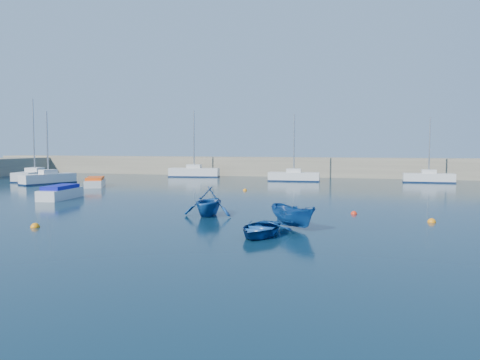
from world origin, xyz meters
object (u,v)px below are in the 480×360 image
(sailboat_5, at_px, (194,172))
(sailboat_7, at_px, (429,177))
(motorboat_2, at_px, (95,182))
(sailboat_3, at_px, (48,178))
(motorboat_1, at_px, (61,192))
(sailboat_6, at_px, (294,176))
(dinghy_left, at_px, (208,201))
(dinghy_right, at_px, (293,216))
(dinghy_center, at_px, (260,229))
(sailboat_4, at_px, (35,175))

(sailboat_5, xyz_separation_m, sailboat_7, (29.50, -1.78, -0.08))
(sailboat_7, height_order, motorboat_2, sailboat_7)
(sailboat_3, relative_size, motorboat_2, 1.60)
(motorboat_1, bearing_deg, sailboat_3, 124.39)
(sailboat_6, relative_size, dinghy_left, 2.39)
(motorboat_2, distance_m, dinghy_left, 24.23)
(sailboat_5, relative_size, dinghy_left, 2.68)
(motorboat_2, distance_m, dinghy_right, 30.33)
(sailboat_7, relative_size, motorboat_2, 1.49)
(motorboat_2, relative_size, dinghy_center, 1.45)
(sailboat_4, distance_m, dinghy_right, 43.04)
(motorboat_1, relative_size, dinghy_center, 1.36)
(sailboat_5, xyz_separation_m, motorboat_2, (-4.26, -16.91, -0.21))
(dinghy_center, bearing_deg, dinghy_right, 71.49)
(dinghy_left, xyz_separation_m, dinghy_right, (5.60, -2.79, -0.25))
(motorboat_1, xyz_separation_m, dinghy_left, (14.36, -5.22, 0.36))
(sailboat_7, height_order, motorboat_1, sailboat_7)
(sailboat_7, bearing_deg, dinghy_left, 151.83)
(sailboat_5, xyz_separation_m, dinghy_left, (14.01, -32.83, 0.21))
(sailboat_5, height_order, motorboat_2, sailboat_5)
(motorboat_2, bearing_deg, motorboat_1, -97.09)
(motorboat_1, xyz_separation_m, motorboat_2, (-3.91, 10.70, -0.06))
(sailboat_4, height_order, motorboat_1, sailboat_4)
(sailboat_4, bearing_deg, dinghy_left, -49.51)
(motorboat_1, height_order, dinghy_center, motorboat_1)
(sailboat_3, distance_m, sailboat_5, 19.05)
(sailboat_3, height_order, sailboat_7, sailboat_3)
(dinghy_right, bearing_deg, sailboat_3, 100.18)
(dinghy_center, bearing_deg, sailboat_4, 148.59)
(sailboat_4, height_order, sailboat_7, sailboat_4)
(motorboat_1, height_order, motorboat_2, motorboat_1)
(sailboat_3, xyz_separation_m, sailboat_4, (-4.98, 3.86, -0.00))
(motorboat_2, distance_m, dinghy_center, 31.07)
(sailboat_7, bearing_deg, sailboat_5, 84.89)
(dinghy_center, bearing_deg, sailboat_3, 148.65)
(sailboat_3, relative_size, dinghy_left, 2.39)
(dinghy_center, bearing_deg, sailboat_7, 79.16)
(motorboat_1, distance_m, motorboat_2, 11.39)
(dinghy_left, bearing_deg, dinghy_center, -51.76)
(sailboat_7, xyz_separation_m, dinghy_center, (-11.01, -36.30, -0.24))
(sailboat_4, xyz_separation_m, dinghy_left, (30.11, -21.24, 0.25))
(motorboat_1, bearing_deg, sailboat_7, 33.71)
(sailboat_5, relative_size, sailboat_7, 1.20)
(sailboat_6, distance_m, dinghy_left, 28.86)
(sailboat_6, bearing_deg, sailboat_4, 99.87)
(dinghy_left, distance_m, dinghy_right, 6.26)
(sailboat_3, height_order, motorboat_2, sailboat_3)
(sailboat_3, xyz_separation_m, motorboat_1, (10.77, -12.15, -0.11))
(sailboat_3, height_order, sailboat_4, sailboat_4)
(motorboat_2, bearing_deg, sailboat_7, -2.99)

